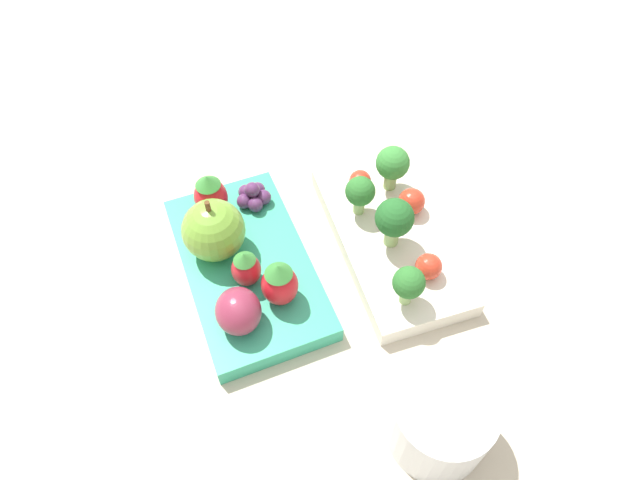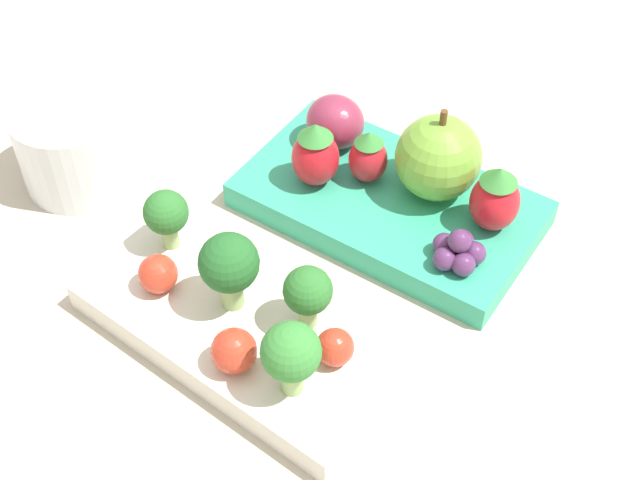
% 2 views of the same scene
% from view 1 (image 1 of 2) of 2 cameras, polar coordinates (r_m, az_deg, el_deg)
% --- Properties ---
extents(ground_plane, '(4.00, 4.00, 0.00)m').
position_cam_1_polar(ground_plane, '(0.55, 0.58, -2.38)').
color(ground_plane, '#BCB29E').
extents(bento_box_savoury, '(0.20, 0.10, 0.02)m').
position_cam_1_polar(bento_box_savoury, '(0.55, 7.03, 0.14)').
color(bento_box_savoury, silver).
rests_on(bento_box_savoury, ground_plane).
extents(bento_box_fruit, '(0.21, 0.13, 0.02)m').
position_cam_1_polar(bento_box_fruit, '(0.54, -7.28, -2.67)').
color(bento_box_fruit, '#33A87F').
rests_on(bento_box_fruit, ground_plane).
extents(broccoli_floret_0, '(0.03, 0.03, 0.04)m').
position_cam_1_polar(broccoli_floret_0, '(0.54, 4.03, 4.77)').
color(broccoli_floret_0, '#93B770').
rests_on(broccoli_floret_0, bento_box_savoury).
extents(broccoli_floret_1, '(0.04, 0.04, 0.05)m').
position_cam_1_polar(broccoli_floret_1, '(0.51, 7.45, 2.09)').
color(broccoli_floret_1, '#93B770').
rests_on(broccoli_floret_1, bento_box_savoury).
extents(broccoli_floret_2, '(0.03, 0.03, 0.04)m').
position_cam_1_polar(broccoli_floret_2, '(0.48, 8.86, -4.33)').
color(broccoli_floret_2, '#93B770').
rests_on(broccoli_floret_2, bento_box_savoury).
extents(broccoli_floret_3, '(0.03, 0.03, 0.05)m').
position_cam_1_polar(broccoli_floret_3, '(0.56, 7.27, 7.52)').
color(broccoli_floret_3, '#93B770').
rests_on(broccoli_floret_3, bento_box_savoury).
extents(cherry_tomato_0, '(0.02, 0.02, 0.02)m').
position_cam_1_polar(cherry_tomato_0, '(0.51, 10.81, -2.62)').
color(cherry_tomato_0, red).
rests_on(cherry_tomato_0, bento_box_savoury).
extents(cherry_tomato_1, '(0.03, 0.03, 0.03)m').
position_cam_1_polar(cherry_tomato_1, '(0.56, 9.13, 3.83)').
color(cherry_tomato_1, red).
rests_on(cherry_tomato_1, bento_box_savoury).
extents(cherry_tomato_2, '(0.02, 0.02, 0.02)m').
position_cam_1_polar(cherry_tomato_2, '(0.57, 4.03, 5.92)').
color(cherry_tomato_2, red).
rests_on(cherry_tomato_2, bento_box_savoury).
extents(apple, '(0.06, 0.06, 0.07)m').
position_cam_1_polar(apple, '(0.52, -10.59, 0.97)').
color(apple, '#70A838').
rests_on(apple, bento_box_fruit).
extents(strawberry_0, '(0.03, 0.03, 0.05)m').
position_cam_1_polar(strawberry_0, '(0.48, -4.07, -4.32)').
color(strawberry_0, red).
rests_on(strawberry_0, bento_box_fruit).
extents(strawberry_1, '(0.03, 0.03, 0.05)m').
position_cam_1_polar(strawberry_1, '(0.55, -10.90, 4.44)').
color(strawberry_1, red).
rests_on(strawberry_1, bento_box_fruit).
extents(strawberry_2, '(0.03, 0.03, 0.04)m').
position_cam_1_polar(strawberry_2, '(0.50, -7.42, -2.80)').
color(strawberry_2, red).
rests_on(strawberry_2, bento_box_fruit).
extents(plum, '(0.04, 0.04, 0.04)m').
position_cam_1_polar(plum, '(0.48, -8.17, -7.05)').
color(plum, '#892D47').
rests_on(plum, bento_box_fruit).
extents(grape_cluster, '(0.03, 0.03, 0.03)m').
position_cam_1_polar(grape_cluster, '(0.56, -6.70, 4.42)').
color(grape_cluster, '#562D5B').
rests_on(grape_cluster, bento_box_fruit).
extents(drinking_cup, '(0.08, 0.08, 0.06)m').
position_cam_1_polar(drinking_cup, '(0.45, 11.96, -17.27)').
color(drinking_cup, silver).
rests_on(drinking_cup, ground_plane).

